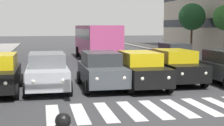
# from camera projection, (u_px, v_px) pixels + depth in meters

# --- Properties ---
(ground_plane) EXTENTS (180.00, 180.00, 0.00)m
(ground_plane) POSITION_uv_depth(u_px,v_px,m) (179.00, 108.00, 12.10)
(ground_plane) COLOR #38383A
(crosswalk_markings) EXTENTS (9.45, 2.80, 0.01)m
(crosswalk_markings) POSITION_uv_depth(u_px,v_px,m) (179.00, 108.00, 12.10)
(crosswalk_markings) COLOR silver
(crosswalk_markings) RESTS_ON ground_plane
(car_2) EXTENTS (2.02, 4.44, 1.72)m
(car_2) POSITION_uv_depth(u_px,v_px,m) (175.00, 66.00, 17.32)
(car_2) COLOR black
(car_2) RESTS_ON ground_plane
(car_3) EXTENTS (2.02, 4.44, 1.72)m
(car_3) POSITION_uv_depth(u_px,v_px,m) (140.00, 69.00, 15.99)
(car_3) COLOR black
(car_3) RESTS_ON ground_plane
(car_4) EXTENTS (2.02, 4.44, 1.72)m
(car_4) POSITION_uv_depth(u_px,v_px,m) (101.00, 70.00, 15.92)
(car_4) COLOR #474C51
(car_4) RESTS_ON ground_plane
(car_5) EXTENTS (2.02, 4.44, 1.72)m
(car_5) POSITION_uv_depth(u_px,v_px,m) (47.00, 71.00, 15.30)
(car_5) COLOR #B2B7BC
(car_5) RESTS_ON ground_plane
(car_row2_0) EXTENTS (2.02, 4.44, 1.72)m
(car_row2_0) POSITION_uv_depth(u_px,v_px,m) (175.00, 55.00, 24.09)
(car_row2_0) COLOR #474C51
(car_row2_0) RESTS_ON ground_plane
(bus_behind_traffic) EXTENTS (2.78, 10.50, 3.00)m
(bus_behind_traffic) POSITION_uv_depth(u_px,v_px,m) (96.00, 39.00, 28.93)
(bus_behind_traffic) COLOR #DB5193
(bus_behind_traffic) RESTS_ON ground_plane
(street_tree_3) EXTENTS (2.61, 2.61, 5.01)m
(street_tree_3) POSITION_uv_depth(u_px,v_px,m) (192.00, 17.00, 32.48)
(street_tree_3) COLOR #513823
(street_tree_3) RESTS_ON sidewalk_left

